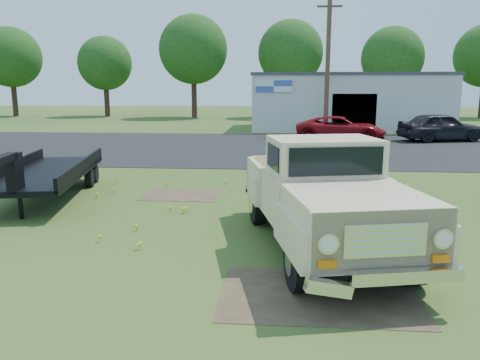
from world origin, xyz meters
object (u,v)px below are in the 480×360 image
object	(u,v)px
flatbed_trailer	(47,169)
dark_sedan	(441,127)
vintage_pickup_truck	(322,194)
red_pickup	(341,129)

from	to	relation	value
flatbed_trailer	dark_sedan	world-z (taller)	flatbed_trailer
vintage_pickup_truck	red_pickup	size ratio (longest dim) A/B	1.16
vintage_pickup_truck	dark_sedan	xyz separation A→B (m)	(8.65, 19.48, -0.27)
flatbed_trailer	red_pickup	xyz separation A→B (m)	(10.25, 15.26, -0.11)
red_pickup	vintage_pickup_truck	bearing A→B (deg)	179.89
red_pickup	flatbed_trailer	bearing A→B (deg)	154.39
vintage_pickup_truck	flatbed_trailer	world-z (taller)	vintage_pickup_truck
flatbed_trailer	dark_sedan	size ratio (longest dim) A/B	1.26
vintage_pickup_truck	red_pickup	bearing A→B (deg)	69.41
vintage_pickup_truck	flatbed_trailer	bearing A→B (deg)	140.79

